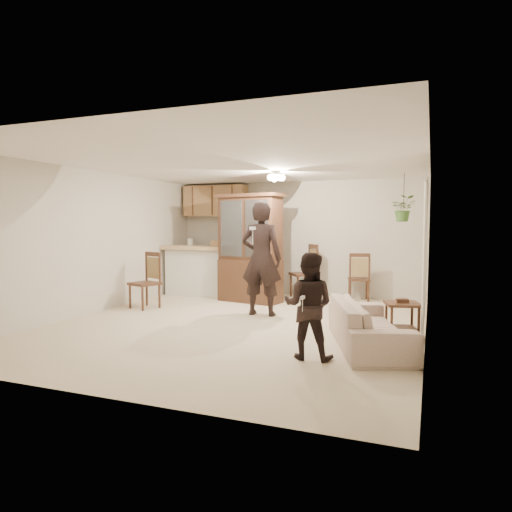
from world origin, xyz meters
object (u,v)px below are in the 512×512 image
(adult, at_px, (261,263))
(chair_hutch_right, at_px, (359,287))
(china_hutch, at_px, (250,249))
(side_table, at_px, (402,319))
(chair_bar, at_px, (145,293))
(child, at_px, (308,301))
(chair_hutch_left, at_px, (304,283))
(sofa, at_px, (368,318))

(adult, height_order, chair_hutch_right, adult)
(china_hutch, bearing_deg, adult, -49.14)
(china_hutch, bearing_deg, chair_hutch_right, 36.84)
(china_hutch, bearing_deg, side_table, -21.84)
(side_table, height_order, chair_bar, chair_bar)
(chair_bar, xyz_separation_m, chair_hutch_right, (3.58, 2.35, -0.02))
(chair_bar, bearing_deg, child, -10.42)
(child, bearing_deg, chair_hutch_left, -75.50)
(sofa, height_order, chair_hutch_left, chair_hutch_left)
(adult, xyz_separation_m, chair_bar, (-2.25, -0.18, -0.61))
(side_table, bearing_deg, chair_bar, 172.71)
(sofa, distance_m, child, 1.03)
(chair_hutch_left, bearing_deg, sofa, -9.24)
(sofa, xyz_separation_m, child, (-0.59, -0.79, 0.31))
(child, relative_size, china_hutch, 0.63)
(chair_hutch_left, height_order, chair_hutch_right, chair_hutch_left)
(sofa, relative_size, side_table, 3.40)
(china_hutch, bearing_deg, child, -47.34)
(china_hutch, height_order, chair_bar, china_hutch)
(chair_hutch_left, bearing_deg, side_table, 0.74)
(chair_hutch_left, bearing_deg, chair_hutch_right, 58.23)
(child, height_order, side_table, child)
(side_table, relative_size, chair_hutch_right, 0.56)
(child, relative_size, chair_bar, 1.30)
(china_hutch, relative_size, chair_bar, 2.07)
(child, distance_m, chair_hutch_right, 4.37)
(sofa, height_order, side_table, sofa)
(sofa, distance_m, china_hutch, 3.78)
(child, bearing_deg, side_table, -125.56)
(sofa, xyz_separation_m, chair_hutch_right, (-0.65, 3.57, -0.09))
(chair_bar, height_order, chair_hutch_right, chair_bar)
(sofa, distance_m, chair_hutch_left, 3.91)
(side_table, xyz_separation_m, chair_hutch_right, (-1.02, 2.94, 0.02))
(adult, relative_size, chair_hutch_left, 1.58)
(adult, bearing_deg, chair_hutch_left, -97.87)
(adult, bearing_deg, sofa, 142.16)
(chair_bar, relative_size, chair_hutch_left, 0.92)
(child, bearing_deg, adult, -58.76)
(chair_bar, bearing_deg, side_table, 11.08)
(sofa, bearing_deg, child, 124.42)
(china_hutch, distance_m, chair_bar, 2.22)
(adult, height_order, chair_hutch_left, adult)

